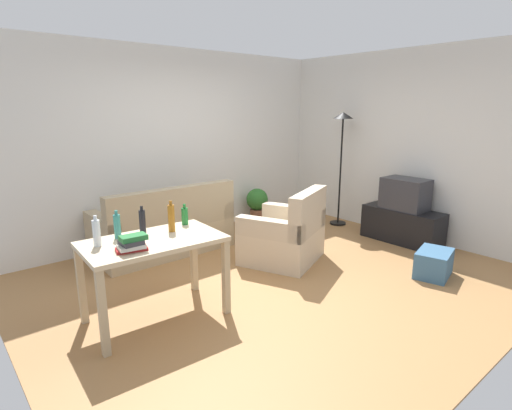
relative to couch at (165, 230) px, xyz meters
The scene contains 17 objects.
ground_plane 1.71m from the couch, 70.71° to the right, with size 5.20×4.40×0.02m, color #9E7042.
wall_rear 1.33m from the couch, 47.79° to the left, with size 5.20×0.10×2.70m, color silver.
wall_right 3.68m from the couch, 26.71° to the right, with size 0.10×4.40×2.70m, color silver.
couch is the anchor object (origin of this frame).
tv_stand 3.33m from the couch, 32.64° to the right, with size 0.44×1.10×0.48m.
tv 3.36m from the couch, 32.61° to the right, with size 0.41×0.60×0.44m.
torchiere_lamp 3.09m from the couch, 13.07° to the right, with size 0.32×0.32×1.81m.
desk 1.76m from the couch, 120.60° to the right, with size 1.24×0.77×0.76m.
potted_plant 1.89m from the couch, ahead, with size 0.36×0.36×0.57m.
armchair 1.61m from the couch, 50.63° to the right, with size 1.16×1.12×0.92m.
storage_box 3.33m from the couch, 53.62° to the right, with size 0.48×0.34×0.30m, color #386084.
bottle_clear 1.97m from the couch, 134.05° to the right, with size 0.06×0.06×0.27m.
bottle_tall 1.77m from the couch, 131.04° to the right, with size 0.06×0.06×0.25m.
bottle_dark 1.62m from the couch, 124.44° to the right, with size 0.06×0.06×0.25m.
bottle_amber 1.64m from the couch, 114.55° to the right, with size 0.06×0.06×0.29m.
bottle_green 1.45m from the couch, 108.47° to the right, with size 0.06×0.06×0.21m.
book_stack 2.07m from the couch, 124.56° to the right, with size 0.27×0.19×0.13m.
Camera 1 is at (-2.91, -3.05, 1.90)m, focal length 28.15 mm.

